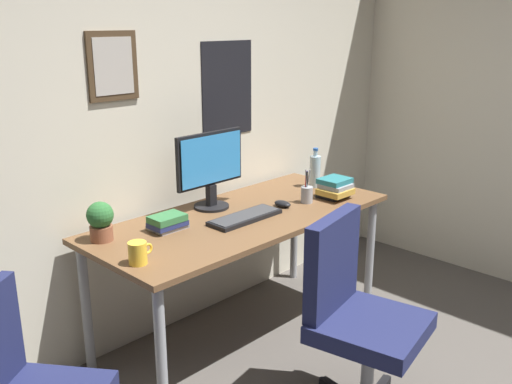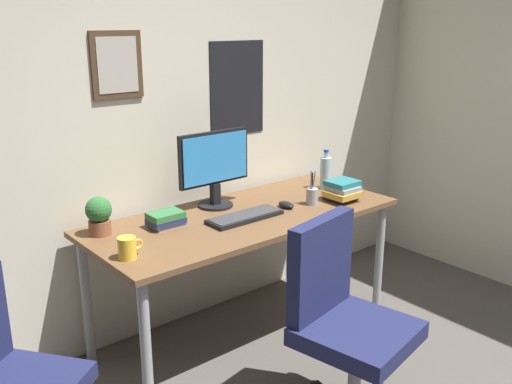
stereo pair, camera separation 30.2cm
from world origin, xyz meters
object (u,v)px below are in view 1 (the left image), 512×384
(monitor, at_px, (210,167))
(coffee_mug_near, at_px, (138,253))
(computer_mouse, at_px, (282,204))
(water_bottle, at_px, (315,171))
(potted_plant, at_px, (100,220))
(keyboard, at_px, (245,217))
(book_stack_right, at_px, (167,222))
(office_chair, at_px, (355,309))
(book_stack_left, at_px, (335,188))
(pen_cup, at_px, (307,194))

(monitor, relative_size, coffee_mug_near, 3.83)
(computer_mouse, bearing_deg, water_bottle, 15.73)
(monitor, xyz_separation_m, water_bottle, (0.74, -0.16, -0.13))
(monitor, xyz_separation_m, potted_plant, (-0.71, 0.00, -0.13))
(keyboard, distance_m, water_bottle, 0.77)
(water_bottle, xyz_separation_m, book_stack_right, (-1.14, 0.05, -0.07))
(water_bottle, bearing_deg, monitor, 168.15)
(office_chair, xyz_separation_m, potted_plant, (-0.64, 1.05, 0.33))
(water_bottle, distance_m, book_stack_left, 0.26)
(computer_mouse, height_order, coffee_mug_near, coffee_mug_near)
(pen_cup, distance_m, book_stack_left, 0.20)
(book_stack_left, bearing_deg, water_bottle, 66.25)
(water_bottle, relative_size, pen_cup, 1.26)
(computer_mouse, bearing_deg, book_stack_left, -17.29)
(monitor, relative_size, computer_mouse, 4.18)
(computer_mouse, bearing_deg, pen_cup, -16.75)
(keyboard, relative_size, coffee_mug_near, 3.58)
(coffee_mug_near, relative_size, book_stack_right, 0.63)
(keyboard, bearing_deg, pen_cup, -6.12)
(office_chair, relative_size, coffee_mug_near, 7.91)
(keyboard, height_order, water_bottle, water_bottle)
(potted_plant, distance_m, book_stack_left, 1.40)
(office_chair, xyz_separation_m, pen_cup, (0.52, 0.71, 0.28))
(coffee_mug_near, distance_m, potted_plant, 0.37)
(monitor, height_order, book_stack_left, monitor)
(office_chair, height_order, monitor, monitor)
(keyboard, relative_size, potted_plant, 2.21)
(office_chair, bearing_deg, pen_cup, 54.02)
(monitor, height_order, book_stack_right, monitor)
(monitor, distance_m, book_stack_left, 0.77)
(coffee_mug_near, bearing_deg, monitor, 25.83)
(keyboard, bearing_deg, monitor, 88.45)
(potted_plant, relative_size, book_stack_right, 1.03)
(water_bottle, height_order, book_stack_left, water_bottle)
(book_stack_right, bearing_deg, computer_mouse, -14.25)
(book_stack_left, bearing_deg, book_stack_right, 164.71)
(monitor, distance_m, book_stack_right, 0.45)
(book_stack_right, bearing_deg, monitor, 15.63)
(book_stack_left, height_order, book_stack_right, book_stack_left)
(keyboard, bearing_deg, coffee_mug_near, -174.05)
(pen_cup, relative_size, book_stack_right, 1.06)
(book_stack_left, bearing_deg, monitor, 148.54)
(keyboard, relative_size, pen_cup, 2.15)
(pen_cup, bearing_deg, coffee_mug_near, -178.69)
(keyboard, xyz_separation_m, coffee_mug_near, (-0.73, -0.08, 0.04))
(potted_plant, height_order, pen_cup, pen_cup)
(monitor, xyz_separation_m, book_stack_left, (0.64, -0.39, -0.18))
(monitor, relative_size, keyboard, 1.07)
(office_chair, bearing_deg, book_stack_left, 42.70)
(book_stack_left, bearing_deg, coffee_mug_near, 178.61)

